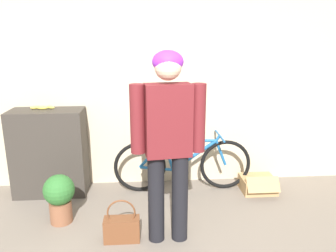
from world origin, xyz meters
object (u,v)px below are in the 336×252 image
person (168,134)px  potted_plant (60,196)px  cardboard_box (258,184)px  banana (42,107)px  bicycle (183,164)px  handbag (122,228)px

person → potted_plant: bearing=153.9°
cardboard_box → potted_plant: bearing=-166.5°
potted_plant → person: bearing=-19.0°
cardboard_box → potted_plant: 2.29m
banana → bicycle: bearing=-3.6°
bicycle → cardboard_box: 0.95m
person → handbag: (-0.42, -0.00, -0.89)m
cardboard_box → potted_plant: potted_plant is taller
cardboard_box → person: bearing=-142.4°
bicycle → potted_plant: (-1.31, -0.63, -0.05)m
handbag → potted_plant: 0.75m
banana → handbag: (0.94, -1.10, -0.91)m
person → potted_plant: person is taller
person → potted_plant: 1.33m
person → bicycle: (0.25, 0.99, -0.68)m
banana → cardboard_box: 2.70m
cardboard_box → potted_plant: size_ratio=0.82×
bicycle → person: bearing=-104.6°
potted_plant → banana: bearing=112.6°
handbag → cardboard_box: size_ratio=0.99×
bicycle → banana: size_ratio=5.82×
potted_plant → bicycle: bearing=25.8°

